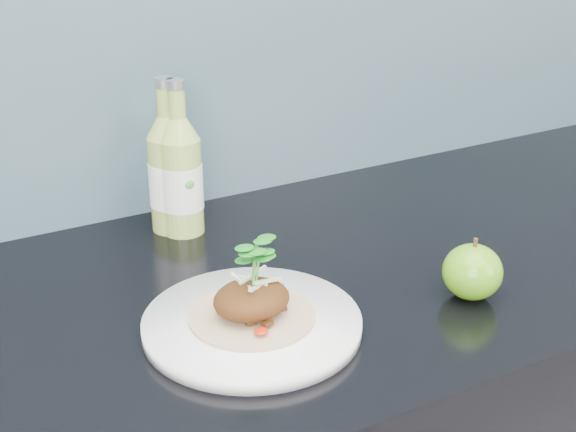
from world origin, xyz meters
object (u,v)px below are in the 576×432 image
object	(u,v)px
cider_bottle_right	(181,176)
dinner_plate	(252,324)
green_apple	(472,272)
cider_bottle_left	(170,174)

from	to	relation	value
cider_bottle_right	dinner_plate	bearing A→B (deg)	-96.74
green_apple	cider_bottle_right	bearing A→B (deg)	123.42
green_apple	cider_bottle_left	xyz separation A→B (m)	(-0.24, 0.36, 0.05)
green_apple	cider_bottle_right	size ratio (longest dim) A/B	0.37
dinner_plate	cider_bottle_right	xyz separation A→B (m)	(0.04, 0.28, 0.08)
dinner_plate	cider_bottle_left	world-z (taller)	cider_bottle_left
cider_bottle_left	dinner_plate	bearing A→B (deg)	-91.29
cider_bottle_left	cider_bottle_right	size ratio (longest dim) A/B	1.00
cider_bottle_left	cider_bottle_right	xyz separation A→B (m)	(0.01, -0.02, 0.00)
dinner_plate	cider_bottle_left	distance (m)	0.31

